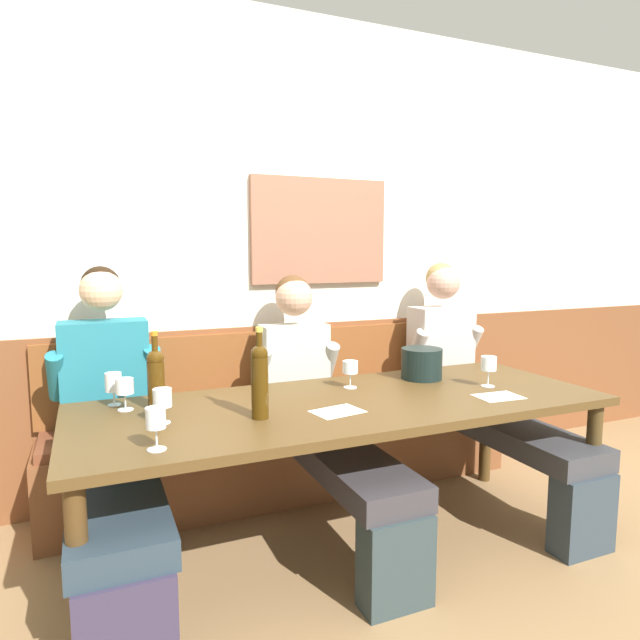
{
  "coord_description": "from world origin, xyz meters",
  "views": [
    {
      "loc": [
        -1.08,
        -2.08,
        1.41
      ],
      "look_at": [
        0.01,
        0.44,
        1.07
      ],
      "focal_mm": 30.67,
      "sensor_mm": 36.0,
      "label": 1
    }
  ],
  "objects_px": {
    "person_center_left_seat": "(110,427)",
    "wine_glass_by_bottle": "(350,368)",
    "person_left_seat": "(476,381)",
    "wine_glass_mid_right": "(162,399)",
    "wine_bottle_amber_mid": "(156,377)",
    "ice_bucket": "(422,364)",
    "wine_bottle_green_tall": "(260,379)",
    "wine_glass_left_end": "(125,388)",
    "wine_glass_center_rear": "(156,420)",
    "dining_table": "(346,415)",
    "wall_bench": "(293,445)",
    "person_center_right_seat": "(320,406)",
    "wine_glass_near_bucket": "(113,384)",
    "wine_glass_center_front": "(489,365)"
  },
  "relations": [
    {
      "from": "wine_glass_left_end",
      "to": "wine_glass_center_rear",
      "type": "bearing_deg",
      "value": -83.07
    },
    {
      "from": "wall_bench",
      "to": "wine_bottle_green_tall",
      "type": "relative_size",
      "value": 7.2
    },
    {
      "from": "person_center_left_seat",
      "to": "wine_glass_center_front",
      "type": "bearing_deg",
      "value": -11.79
    },
    {
      "from": "wine_glass_left_end",
      "to": "person_left_seat",
      "type": "bearing_deg",
      "value": 2.87
    },
    {
      "from": "person_center_left_seat",
      "to": "wine_glass_center_rear",
      "type": "distance_m",
      "value": 0.68
    },
    {
      "from": "wine_glass_by_bottle",
      "to": "wine_glass_mid_right",
      "type": "height_order",
      "value": "wine_glass_mid_right"
    },
    {
      "from": "person_center_right_seat",
      "to": "wine_glass_left_end",
      "type": "relative_size",
      "value": 9.51
    },
    {
      "from": "wine_bottle_green_tall",
      "to": "wine_glass_mid_right",
      "type": "relative_size",
      "value": 2.69
    },
    {
      "from": "wine_glass_by_bottle",
      "to": "wine_glass_mid_right",
      "type": "relative_size",
      "value": 0.98
    },
    {
      "from": "wine_glass_left_end",
      "to": "wine_glass_mid_right",
      "type": "relative_size",
      "value": 0.99
    },
    {
      "from": "wine_glass_center_front",
      "to": "wine_glass_near_bucket",
      "type": "xyz_separation_m",
      "value": [
        -1.76,
        0.38,
        -0.01
      ]
    },
    {
      "from": "person_center_right_seat",
      "to": "wine_glass_center_front",
      "type": "height_order",
      "value": "person_center_right_seat"
    },
    {
      "from": "person_center_right_seat",
      "to": "wine_bottle_green_tall",
      "type": "height_order",
      "value": "person_center_right_seat"
    },
    {
      "from": "wine_glass_mid_right",
      "to": "wine_glass_by_bottle",
      "type": "bearing_deg",
      "value": 13.02
    },
    {
      "from": "person_left_seat",
      "to": "wine_glass_mid_right",
      "type": "bearing_deg",
      "value": -169.21
    },
    {
      "from": "person_left_seat",
      "to": "wine_glass_by_bottle",
      "type": "distance_m",
      "value": 0.92
    },
    {
      "from": "person_center_right_seat",
      "to": "wine_bottle_amber_mid",
      "type": "xyz_separation_m",
      "value": [
        -0.82,
        -0.11,
        0.25
      ]
    },
    {
      "from": "person_center_right_seat",
      "to": "person_left_seat",
      "type": "distance_m",
      "value": 1.01
    },
    {
      "from": "dining_table",
      "to": "wine_glass_left_end",
      "type": "distance_m",
      "value": 0.99
    },
    {
      "from": "wine_bottle_amber_mid",
      "to": "wine_glass_by_bottle",
      "type": "height_order",
      "value": "wine_bottle_amber_mid"
    },
    {
      "from": "person_center_left_seat",
      "to": "wine_bottle_green_tall",
      "type": "relative_size",
      "value": 3.54
    },
    {
      "from": "person_left_seat",
      "to": "wine_bottle_green_tall",
      "type": "distance_m",
      "value": 1.54
    },
    {
      "from": "wall_bench",
      "to": "wine_bottle_amber_mid",
      "type": "bearing_deg",
      "value": -148.15
    },
    {
      "from": "wall_bench",
      "to": "wine_glass_left_end",
      "type": "bearing_deg",
      "value": -153.67
    },
    {
      "from": "wine_bottle_green_tall",
      "to": "wine_glass_center_rear",
      "type": "relative_size",
      "value": 2.51
    },
    {
      "from": "wine_bottle_green_tall",
      "to": "wine_glass_left_end",
      "type": "height_order",
      "value": "wine_bottle_green_tall"
    },
    {
      "from": "wine_glass_center_front",
      "to": "wine_glass_center_rear",
      "type": "bearing_deg",
      "value": -171.02
    },
    {
      "from": "wall_bench",
      "to": "person_center_right_seat",
      "type": "relative_size",
      "value": 2.05
    },
    {
      "from": "wine_bottle_green_tall",
      "to": "wine_glass_by_bottle",
      "type": "bearing_deg",
      "value": 28.47
    },
    {
      "from": "person_center_left_seat",
      "to": "person_left_seat",
      "type": "bearing_deg",
      "value": 0.34
    },
    {
      "from": "person_center_right_seat",
      "to": "wine_glass_near_bucket",
      "type": "height_order",
      "value": "person_center_right_seat"
    },
    {
      "from": "person_center_left_seat",
      "to": "wine_bottle_amber_mid",
      "type": "height_order",
      "value": "person_center_left_seat"
    },
    {
      "from": "wine_bottle_amber_mid",
      "to": "wine_glass_mid_right",
      "type": "relative_size",
      "value": 2.44
    },
    {
      "from": "wall_bench",
      "to": "wine_bottle_amber_mid",
      "type": "relative_size",
      "value": 7.94
    },
    {
      "from": "person_center_right_seat",
      "to": "wine_glass_near_bucket",
      "type": "relative_size",
      "value": 8.97
    },
    {
      "from": "wall_bench",
      "to": "ice_bucket",
      "type": "relative_size",
      "value": 12.47
    },
    {
      "from": "ice_bucket",
      "to": "dining_table",
      "type": "bearing_deg",
      "value": -157.41
    },
    {
      "from": "ice_bucket",
      "to": "wine_glass_by_bottle",
      "type": "height_order",
      "value": "ice_bucket"
    },
    {
      "from": "person_center_left_seat",
      "to": "wall_bench",
      "type": "bearing_deg",
      "value": 20.69
    },
    {
      "from": "person_center_left_seat",
      "to": "wine_glass_by_bottle",
      "type": "distance_m",
      "value": 1.15
    },
    {
      "from": "wall_bench",
      "to": "wine_glass_left_end",
      "type": "xyz_separation_m",
      "value": [
        -0.95,
        -0.47,
        0.55
      ]
    },
    {
      "from": "dining_table",
      "to": "wine_glass_center_rear",
      "type": "relative_size",
      "value": 16.06
    },
    {
      "from": "wall_bench",
      "to": "wine_glass_by_bottle",
      "type": "distance_m",
      "value": 0.75
    },
    {
      "from": "wine_glass_by_bottle",
      "to": "wine_glass_near_bucket",
      "type": "relative_size",
      "value": 0.93
    },
    {
      "from": "ice_bucket",
      "to": "wine_bottle_green_tall",
      "type": "bearing_deg",
      "value": -161.59
    },
    {
      "from": "person_left_seat",
      "to": "wine_glass_left_end",
      "type": "distance_m",
      "value": 1.97
    },
    {
      "from": "wall_bench",
      "to": "person_left_seat",
      "type": "bearing_deg",
      "value": -20.05
    },
    {
      "from": "ice_bucket",
      "to": "wine_bottle_green_tall",
      "type": "relative_size",
      "value": 0.58
    },
    {
      "from": "person_left_seat",
      "to": "wine_glass_left_end",
      "type": "xyz_separation_m",
      "value": [
        -1.96,
        -0.1,
        0.18
      ]
    },
    {
      "from": "wine_bottle_amber_mid",
      "to": "wine_glass_center_rear",
      "type": "relative_size",
      "value": 2.27
    }
  ]
}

